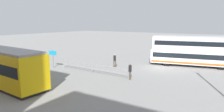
% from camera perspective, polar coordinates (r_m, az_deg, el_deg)
% --- Properties ---
extents(ground_plane, '(160.00, 160.00, 0.00)m').
position_cam_1_polar(ground_plane, '(26.85, 13.78, -3.29)').
color(ground_plane, gray).
extents(double_decker_bus, '(11.54, 4.93, 3.97)m').
position_cam_1_polar(double_decker_bus, '(28.93, 22.34, 1.26)').
color(double_decker_bus, silver).
rests_on(double_decker_bus, ground).
extents(pedestrian_near_railing, '(0.45, 0.45, 1.81)m').
position_cam_1_polar(pedestrian_near_railing, '(26.14, 0.76, -1.00)').
color(pedestrian_near_railing, '#4C3F2D').
rests_on(pedestrian_near_railing, ground).
extents(pedestrian_crossing, '(0.39, 0.39, 1.73)m').
position_cam_1_polar(pedestrian_crossing, '(20.74, 5.10, -4.02)').
color(pedestrian_crossing, '#4C3F2D').
rests_on(pedestrian_crossing, ground).
extents(pedestrian_railing, '(9.60, 0.34, 1.08)m').
position_cam_1_polar(pedestrian_railing, '(23.59, -5.71, -2.97)').
color(pedestrian_railing, gray).
rests_on(pedestrian_railing, ground).
extents(info_sign, '(1.22, 0.20, 2.29)m').
position_cam_1_polar(info_sign, '(27.10, -16.35, 0.17)').
color(info_sign, slate).
rests_on(info_sign, ground).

